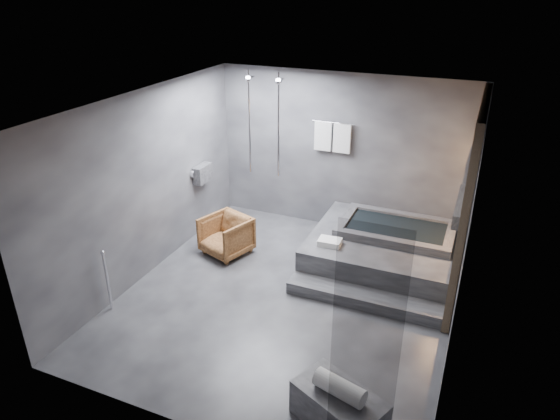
% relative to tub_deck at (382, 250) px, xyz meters
% --- Properties ---
extents(room, '(5.00, 5.04, 2.82)m').
position_rel_tub_deck_xyz_m(room, '(-0.65, -1.21, 1.48)').
color(room, '#29292B').
rests_on(room, ground).
extents(tub_deck, '(2.20, 2.00, 0.50)m').
position_rel_tub_deck_xyz_m(tub_deck, '(0.00, 0.00, 0.00)').
color(tub_deck, '#2D2D30').
rests_on(tub_deck, ground).
extents(tub_step, '(2.20, 0.36, 0.18)m').
position_rel_tub_deck_xyz_m(tub_step, '(0.00, -1.18, -0.16)').
color(tub_step, '#2D2D30').
rests_on(tub_step, ground).
extents(concrete_bench, '(1.06, 0.85, 0.42)m').
position_rel_tub_deck_xyz_m(concrete_bench, '(0.28, -3.32, -0.04)').
color(concrete_bench, '#353537').
rests_on(concrete_bench, ground).
extents(driftwood_chair, '(0.89, 0.91, 0.65)m').
position_rel_tub_deck_xyz_m(driftwood_chair, '(-2.46, -0.65, 0.08)').
color(driftwood_chair, '#492812').
rests_on(driftwood_chair, ground).
extents(rolled_towel, '(0.57, 0.33, 0.19)m').
position_rel_tub_deck_xyz_m(rolled_towel, '(0.28, -3.35, 0.27)').
color(rolled_towel, white).
rests_on(rolled_towel, concrete_bench).
extents(deck_towel, '(0.35, 0.27, 0.09)m').
position_rel_tub_deck_xyz_m(deck_towel, '(-0.70, -0.58, 0.30)').
color(deck_towel, white).
rests_on(deck_towel, tub_deck).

